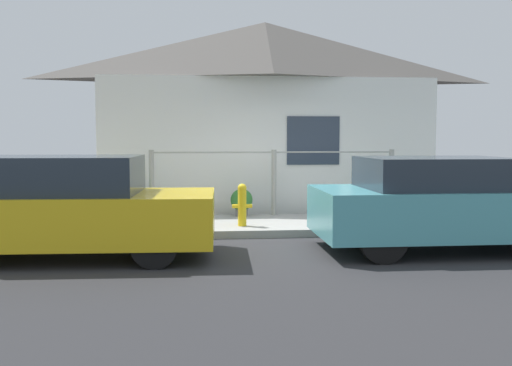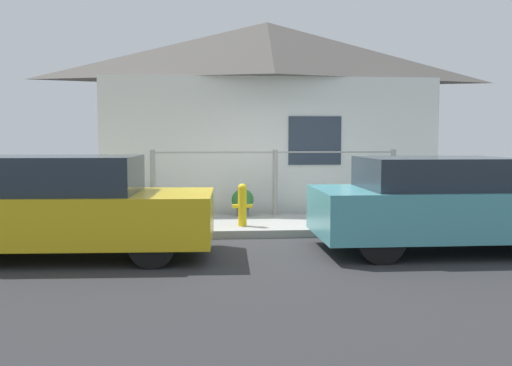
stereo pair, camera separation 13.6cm
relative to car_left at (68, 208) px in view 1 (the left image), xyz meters
The scene contains 10 objects.
ground_plane 3.58m from the car_left, 20.85° to the left, with size 60.00×60.00×0.00m, color #2D2D30.
sidewalk 4.04m from the car_left, 34.76° to the left, with size 24.00×2.05×0.13m.
house 6.26m from the car_left, 54.67° to the left, with size 7.45×2.23×4.22m.
fence 4.55m from the car_left, 43.87° to the left, with size 4.90×0.10×1.30m.
car_left is the anchor object (origin of this frame).
car_right 5.36m from the car_left, ahead, with size 3.75×1.79×1.38m.
fire_hydrant 3.12m from the car_left, 35.10° to the left, with size 0.35×0.16×0.74m.
potted_plant_near_hydrant 4.02m from the car_left, 49.14° to the left, with size 0.43×0.43×0.54m.
potted_plant_by_fence 3.06m from the car_left, 78.39° to the left, with size 0.50×0.50×0.60m.
potted_plant_corner 6.35m from the car_left, 28.18° to the left, with size 0.43×0.43×0.59m.
Camera 1 is at (-1.46, -9.29, 1.67)m, focal length 40.00 mm.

